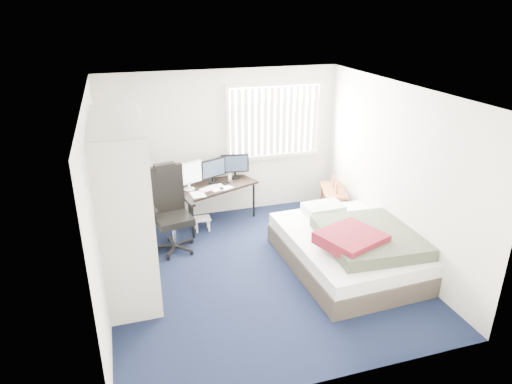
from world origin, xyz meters
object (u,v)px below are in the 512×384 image
(bed, at_px, (351,247))
(office_chair, at_px, (171,218))
(desk, at_px, (214,182))
(nightstand, at_px, (334,192))

(bed, bearing_deg, office_chair, 151.16)
(office_chair, distance_m, bed, 2.66)
(office_chair, bearing_deg, desk, 40.95)
(desk, distance_m, nightstand, 2.06)
(desk, bearing_deg, office_chair, -139.05)
(nightstand, bearing_deg, bed, -107.30)
(desk, xyz_separation_m, bed, (1.51, -1.99, -0.42))
(bed, bearing_deg, nightstand, 72.70)
(desk, bearing_deg, bed, -52.82)
(desk, height_order, nightstand, desk)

